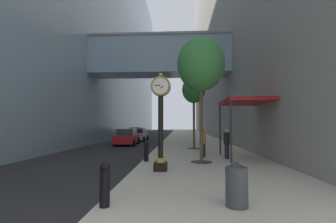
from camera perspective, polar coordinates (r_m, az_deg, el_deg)
The scene contains 15 objects.
ground_plane at distance 29.45m, azimuth -0.87°, elevation -7.10°, with size 110.00×110.00×0.00m, color #262628.
sidewalk_right at distance 32.40m, azimuth 5.59°, elevation -6.59°, with size 6.85×80.00×0.14m, color beige.
building_block_left at distance 37.97m, azimuth -19.03°, elevation 20.28°, with size 23.07×80.00×34.14m.
street_clock at distance 9.76m, azimuth -1.81°, elevation -1.28°, with size 0.84×0.55×4.10m.
bollard_nearest at distance 5.91m, azimuth -15.22°, elevation -16.55°, with size 0.25×0.25×1.06m.
bollard_third at distance 12.31m, azimuth -5.34°, elevation -9.52°, with size 0.25×0.25×1.06m.
street_tree_near at distance 12.40m, azimuth 8.05°, elevation 11.29°, with size 2.44×2.44×6.44m.
street_tree_mid_near at distance 18.67m, azimuth 6.33°, elevation 5.13°, with size 1.84×1.84×5.71m.
trash_bin at distance 5.96m, azimuth 16.47°, elevation -16.57°, with size 0.53×0.53×1.05m.
pedestrian_walking at distance 13.81m, azimuth 8.59°, elevation -7.45°, with size 0.47×0.47×1.66m.
pedestrian_by_clock at distance 13.49m, azimuth 14.23°, elevation -7.44°, with size 0.37×0.37×1.68m.
storefront_awning at distance 13.82m, azimuth 18.10°, elevation 2.09°, with size 2.40×3.60×3.30m.
car_red_near at distance 23.41m, azimuth -10.02°, elevation -6.20°, with size 2.11×4.15×1.60m.
car_black_mid at distance 34.88m, azimuth -7.71°, elevation -5.17°, with size 1.97×4.35×1.58m.
car_silver_far at distance 28.93m, azimuth -7.40°, elevation -5.63°, with size 2.17×4.14×1.57m.
Camera 1 is at (2.03, -2.31, 2.08)m, focal length 24.85 mm.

